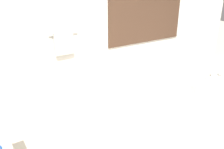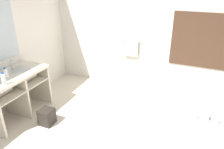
{
  "view_description": "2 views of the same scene",
  "coord_description": "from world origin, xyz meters",
  "views": [
    {
      "loc": [
        -1.67,
        -1.6,
        2.09
      ],
      "look_at": [
        -0.17,
        0.86,
        0.86
      ],
      "focal_mm": 40.0,
      "sensor_mm": 36.0,
      "label": 1
    },
    {
      "loc": [
        1.17,
        -2.38,
        2.47
      ],
      "look_at": [
        -0.17,
        0.75,
        0.92
      ],
      "focal_mm": 35.0,
      "sensor_mm": 36.0,
      "label": 2
    }
  ],
  "objects": [
    {
      "name": "bathtub",
      "position": [
        1.41,
        1.31,
        0.33
      ],
      "size": [
        0.98,
        1.77,
        0.71
      ],
      "color": "silver",
      "rests_on": "ground_plane"
    },
    {
      "name": "wall_back_with_blinds",
      "position": [
        0.05,
        2.23,
        1.35
      ],
      "size": [
        7.4,
        0.13,
        2.7
      ],
      "color": "white",
      "rests_on": "ground_plane"
    }
  ]
}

